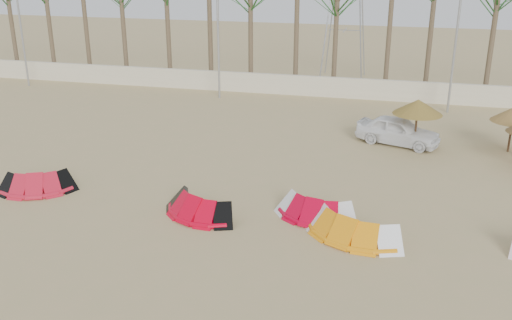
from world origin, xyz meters
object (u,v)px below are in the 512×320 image
(kite_red_left, at_px, (41,180))
(kite_red_mid, at_px, (201,203))
(kite_red_right, at_px, (317,205))
(parasol_left, at_px, (418,107))
(car, at_px, (398,131))
(kite_orange, at_px, (352,222))

(kite_red_left, relative_size, kite_red_mid, 0.98)
(kite_red_mid, bearing_deg, kite_red_right, 11.64)
(kite_red_right, relative_size, parasol_left, 1.33)
(kite_red_right, relative_size, car, 0.80)
(kite_red_left, bearing_deg, kite_red_right, 1.71)
(kite_red_left, xyz_separation_m, parasol_left, (14.34, 8.86, 1.63))
(kite_red_right, bearing_deg, parasol_left, 68.14)
(parasol_left, bearing_deg, kite_red_mid, -128.63)
(kite_red_right, xyz_separation_m, kite_orange, (1.35, -1.05, 0.00))
(kite_red_right, height_order, parasol_left, parasol_left)
(kite_red_left, xyz_separation_m, kite_orange, (12.27, -0.72, 0.00))
(kite_red_mid, height_order, car, car)
(kite_red_left, xyz_separation_m, car, (13.55, 9.29, 0.27))
(kite_orange, relative_size, parasol_left, 1.63)
(kite_red_right, relative_size, kite_orange, 0.81)
(kite_orange, bearing_deg, car, 82.76)
(parasol_left, distance_m, car, 1.64)
(kite_red_left, height_order, kite_orange, same)
(car, bearing_deg, parasol_left, -100.80)
(kite_red_right, distance_m, kite_orange, 1.71)
(parasol_left, bearing_deg, kite_red_left, -148.31)
(kite_red_right, distance_m, parasol_left, 9.33)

